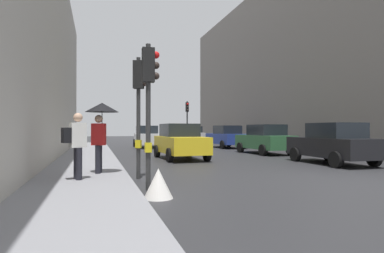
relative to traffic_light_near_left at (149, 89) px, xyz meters
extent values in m
plane|color=#28282B|center=(5.65, -0.17, -2.48)|extent=(120.00, 120.00, 0.00)
cube|color=gray|center=(-1.62, 5.83, -2.40)|extent=(2.60, 40.00, 0.16)
cube|color=slate|center=(17.63, 17.36, 4.10)|extent=(12.00, 28.69, 13.16)
cylinder|color=#2D2D2D|center=(-0.02, 0.00, -0.68)|extent=(0.12, 0.12, 3.60)
cube|color=black|center=(-0.02, 0.00, 0.59)|extent=(0.31, 0.25, 0.84)
cube|color=yellow|center=(-0.02, 0.00, -1.43)|extent=(0.17, 0.20, 0.24)
sphere|color=red|center=(0.17, 0.00, 0.85)|extent=(0.18, 0.18, 0.18)
sphere|color=#2D231E|center=(0.17, 0.00, 0.59)|extent=(0.18, 0.18, 0.18)
sphere|color=#2D231E|center=(0.17, 0.00, 0.33)|extent=(0.18, 0.18, 0.18)
cylinder|color=#2D2D2D|center=(6.52, 19.74, -0.51)|extent=(0.12, 0.12, 3.95)
cube|color=black|center=(6.52, 19.74, 0.95)|extent=(0.25, 0.31, 0.84)
cube|color=yellow|center=(6.52, 19.74, -1.43)|extent=(0.21, 0.17, 0.24)
sphere|color=red|center=(6.51, 19.55, 1.21)|extent=(0.18, 0.18, 0.18)
sphere|color=#2D231E|center=(6.51, 19.55, 0.95)|extent=(0.18, 0.18, 0.18)
sphere|color=#2D231E|center=(6.51, 19.55, 0.69)|extent=(0.18, 0.18, 0.18)
cylinder|color=#2D2D2D|center=(-0.02, 1.89, -0.65)|extent=(0.12, 0.12, 3.66)
cube|color=black|center=(-0.02, 1.89, 0.66)|extent=(0.36, 0.33, 0.84)
cube|color=yellow|center=(-0.02, 1.89, -1.43)|extent=(0.22, 0.24, 0.24)
sphere|color=red|center=(0.15, 1.83, 0.92)|extent=(0.18, 0.18, 0.18)
sphere|color=#2D231E|center=(0.15, 1.83, 0.66)|extent=(0.18, 0.18, 0.18)
sphere|color=#2D231E|center=(0.15, 1.83, 0.40)|extent=(0.18, 0.18, 0.18)
cube|color=#2D6038|center=(8.52, 9.64, -1.76)|extent=(1.98, 4.27, 0.80)
cube|color=black|center=(8.53, 9.39, -1.04)|extent=(1.68, 2.07, 0.64)
cylinder|color=black|center=(7.56, 10.95, -2.16)|extent=(0.25, 0.65, 0.64)
cylinder|color=black|center=(9.36, 11.02, -2.16)|extent=(0.25, 0.65, 0.64)
cylinder|color=black|center=(7.68, 8.25, -2.16)|extent=(0.25, 0.65, 0.64)
cylinder|color=black|center=(9.47, 8.33, -2.16)|extent=(0.25, 0.65, 0.64)
cube|color=yellow|center=(2.80, 7.73, -1.76)|extent=(1.93, 4.25, 0.80)
cube|color=black|center=(2.79, 7.98, -1.04)|extent=(1.66, 2.05, 0.64)
cylinder|color=black|center=(3.74, 6.41, -2.16)|extent=(0.24, 0.65, 0.64)
cylinder|color=black|center=(1.94, 6.35, -2.16)|extent=(0.24, 0.65, 0.64)
cylinder|color=black|center=(3.66, 9.10, -2.16)|extent=(0.24, 0.65, 0.64)
cylinder|color=black|center=(1.86, 9.05, -2.16)|extent=(0.24, 0.65, 0.64)
cube|color=navy|center=(8.68, 16.06, -1.76)|extent=(2.01, 4.29, 0.80)
cube|color=black|center=(8.70, 15.81, -1.04)|extent=(1.70, 2.08, 0.64)
cylinder|color=black|center=(7.72, 17.36, -2.16)|extent=(0.25, 0.65, 0.64)
cylinder|color=black|center=(9.51, 17.45, -2.16)|extent=(0.25, 0.65, 0.64)
cylinder|color=black|center=(7.85, 14.67, -2.16)|extent=(0.25, 0.65, 0.64)
cylinder|color=black|center=(9.65, 14.76, -2.16)|extent=(0.25, 0.65, 0.64)
cube|color=silver|center=(2.74, 18.32, -1.76)|extent=(1.99, 4.28, 0.80)
cube|color=black|center=(2.75, 18.57, -1.04)|extent=(1.69, 2.07, 0.64)
cylinder|color=black|center=(3.58, 16.93, -2.16)|extent=(0.25, 0.65, 0.64)
cylinder|color=black|center=(1.78, 17.01, -2.16)|extent=(0.25, 0.65, 0.64)
cylinder|color=black|center=(3.70, 19.62, -2.16)|extent=(0.25, 0.65, 0.64)
cylinder|color=black|center=(1.90, 19.70, -2.16)|extent=(0.25, 0.65, 0.64)
cube|color=#BCBCC1|center=(8.37, 24.53, -1.76)|extent=(1.95, 4.26, 0.80)
cube|color=black|center=(8.36, 24.28, -1.04)|extent=(1.67, 2.06, 0.64)
cylinder|color=black|center=(7.52, 25.91, -2.16)|extent=(0.24, 0.65, 0.64)
cylinder|color=black|center=(9.32, 25.85, -2.16)|extent=(0.24, 0.65, 0.64)
cylinder|color=black|center=(7.42, 23.22, -2.16)|extent=(0.24, 0.65, 0.64)
cylinder|color=black|center=(9.22, 23.15, -2.16)|extent=(0.24, 0.65, 0.64)
cube|color=black|center=(8.50, 3.75, -1.76)|extent=(1.86, 4.23, 0.80)
cube|color=black|center=(8.49, 3.50, -1.04)|extent=(1.63, 2.02, 0.64)
cylinder|color=black|center=(7.62, 5.11, -2.16)|extent=(0.23, 0.64, 0.64)
cylinder|color=black|center=(9.42, 5.08, -2.16)|extent=(0.23, 0.64, 0.64)
cylinder|color=black|center=(7.58, 2.41, -2.16)|extent=(0.23, 0.64, 0.64)
cylinder|color=black|center=(9.38, 2.38, -2.16)|extent=(0.23, 0.64, 0.64)
cylinder|color=black|center=(-1.15, 2.42, -1.90)|extent=(0.16, 0.16, 0.85)
cylinder|color=black|center=(-1.20, 2.23, -1.90)|extent=(0.16, 0.16, 0.85)
cube|color=red|center=(-1.17, 2.32, -1.14)|extent=(0.45, 0.35, 0.66)
sphere|color=tan|center=(-1.17, 2.32, -0.67)|extent=(0.24, 0.24, 0.24)
cylinder|color=black|center=(-1.07, 2.30, -0.89)|extent=(0.02, 0.02, 0.90)
cone|color=black|center=(-1.07, 2.30, -0.32)|extent=(1.00, 1.00, 0.28)
cylinder|color=black|center=(-1.75, 1.29, -1.90)|extent=(0.16, 0.16, 0.85)
cylinder|color=black|center=(-1.68, 1.10, -1.90)|extent=(0.16, 0.16, 0.85)
cube|color=silver|center=(-1.71, 1.19, -1.14)|extent=(0.46, 0.38, 0.66)
sphere|color=tan|center=(-1.71, 1.19, -0.67)|extent=(0.24, 0.24, 0.24)
cube|color=black|center=(-2.00, 1.09, -1.14)|extent=(0.28, 0.33, 0.40)
cone|color=silver|center=(0.04, -1.00, -2.16)|extent=(0.64, 0.64, 0.65)
camera|label=1|loc=(-1.27, -7.96, -0.97)|focal=30.45mm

